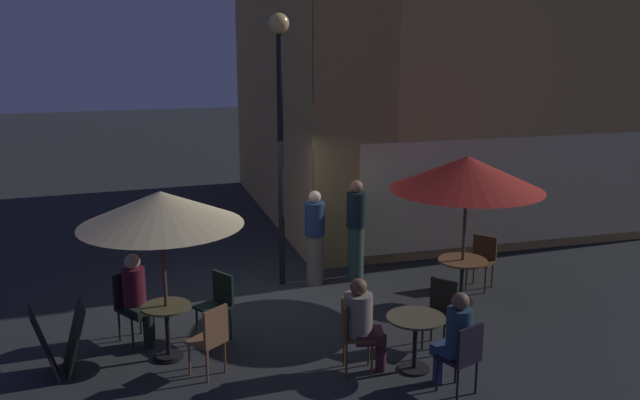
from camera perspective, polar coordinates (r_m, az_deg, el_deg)
ground_plane at (r=11.25m, az=-4.74°, el=-8.62°), size 60.00×60.00×0.00m
cafe_building at (r=15.12m, az=7.27°, el=13.99°), size 8.86×8.05×8.76m
street_lamp_near_corner at (r=11.43m, az=-3.31°, el=8.15°), size 0.33×0.33×4.55m
menu_sandwich_board at (r=9.50m, az=-20.63°, el=-10.76°), size 0.73×0.65×0.91m
cafe_table_0 at (r=11.34m, az=11.59°, el=-5.70°), size 0.78×0.78×0.73m
cafe_table_1 at (r=9.54m, az=-12.45°, el=-9.77°), size 0.65×0.65×0.75m
cafe_table_2 at (r=9.09m, az=7.84°, el=-10.59°), size 0.75×0.75×0.73m
patio_umbrella_0 at (r=10.92m, az=11.99°, el=2.15°), size 2.39×2.39×2.40m
patio_umbrella_1 at (r=9.04m, az=-12.95°, el=-0.73°), size 2.11×2.11×2.30m
cafe_chair_0 at (r=12.12m, az=13.19°, el=-4.56°), size 0.58×0.58×0.89m
cafe_chair_1 at (r=8.95m, az=-8.93°, el=-10.91°), size 0.55×0.55×0.94m
cafe_chair_2 at (r=9.98m, az=-8.37°, el=-8.08°), size 0.57×0.57×0.95m
cafe_chair_3 at (r=10.20m, az=-15.25°, el=-7.95°), size 0.58×0.58×0.98m
cafe_chair_4 at (r=9.81m, az=9.92°, el=-8.72°), size 0.55×0.55×0.95m
cafe_chair_5 at (r=8.95m, az=2.57°, el=-10.59°), size 0.48×0.48×0.95m
cafe_chair_6 at (r=8.59m, az=11.72°, el=-12.23°), size 0.53×0.53×0.92m
patron_seated_0 at (r=10.02m, az=-14.84°, el=-7.45°), size 0.46×0.51×1.29m
patron_seated_1 at (r=8.91m, az=3.46°, el=-9.75°), size 0.54×0.43×1.26m
patron_seated_2 at (r=8.60m, az=11.03°, el=-10.88°), size 0.42×0.51×1.28m
patron_standing_3 at (r=11.88m, az=-0.43°, el=-3.10°), size 0.34×0.34×1.65m
patron_standing_4 at (r=12.10m, az=2.96°, el=-2.43°), size 0.33×0.33×1.78m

